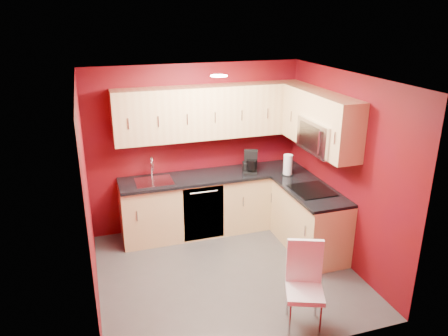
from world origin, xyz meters
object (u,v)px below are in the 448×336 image
sink (154,179)px  napkin_holder (248,167)px  dining_chair (305,288)px  coffee_maker (251,162)px  microwave (324,136)px  paper_towel (288,165)px

sink → napkin_holder: sink is taller
sink → dining_chair: (1.17, -2.40, -0.47)m
sink → coffee_maker: bearing=-4.5°
sink → napkin_holder: 1.41m
coffee_maker → dining_chair: bearing=-74.6°
microwave → napkin_holder: 1.35m
dining_chair → coffee_maker: bearing=105.3°
microwave → dining_chair: (-0.93, -1.40, -1.19)m
paper_towel → napkin_holder: bearing=150.1°
microwave → dining_chair: 2.05m
napkin_holder → dining_chair: bearing=-95.8°
coffee_maker → napkin_holder: bearing=136.4°
napkin_holder → sink: bearing=177.6°
sink → coffee_maker: sink is taller
dining_chair → paper_towel: bearing=91.6°
microwave → paper_towel: 0.90m
microwave → paper_towel: bearing=104.8°
coffee_maker → paper_towel: bearing=-4.4°
paper_towel → dining_chair: bearing=-110.2°
sink → paper_towel: 1.96m
sink → dining_chair: size_ratio=0.55×
coffee_maker → dining_chair: size_ratio=0.35×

